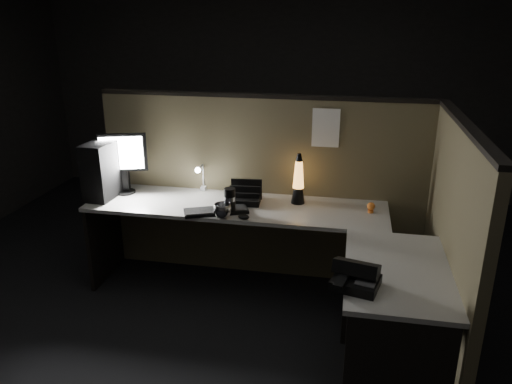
% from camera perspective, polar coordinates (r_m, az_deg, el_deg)
% --- Properties ---
extents(floor, '(6.00, 6.00, 0.00)m').
position_cam_1_polar(floor, '(3.64, -2.00, -15.87)').
color(floor, black).
rests_on(floor, ground).
extents(room_shell, '(6.00, 6.00, 6.00)m').
position_cam_1_polar(room_shell, '(2.99, -2.37, 10.13)').
color(room_shell, silver).
rests_on(room_shell, ground).
extents(partition_back, '(2.66, 0.06, 1.50)m').
position_cam_1_polar(partition_back, '(4.10, 0.78, 0.30)').
color(partition_back, brown).
rests_on(partition_back, ground).
extents(partition_right, '(0.06, 1.66, 1.50)m').
position_cam_1_polar(partition_right, '(3.34, 21.23, -5.92)').
color(partition_right, brown).
rests_on(partition_right, ground).
extents(desk, '(2.60, 1.60, 0.73)m').
position_cam_1_polar(desk, '(3.52, 1.68, -6.14)').
color(desk, '#B9B7AF').
rests_on(desk, ground).
extents(pc_tower, '(0.21, 0.43, 0.45)m').
position_cam_1_polar(pc_tower, '(4.14, -16.89, 2.58)').
color(pc_tower, black).
rests_on(pc_tower, desk).
extents(monitor, '(0.37, 0.17, 0.49)m').
position_cam_1_polar(monitor, '(4.14, -14.97, 3.84)').
color(monitor, black).
rests_on(monitor, desk).
extents(keyboard, '(0.49, 0.32, 0.02)m').
position_cam_1_polar(keyboard, '(3.69, -4.58, -2.20)').
color(keyboard, black).
rests_on(keyboard, desk).
extents(mouse, '(0.10, 0.09, 0.03)m').
position_cam_1_polar(mouse, '(3.57, -1.43, -2.85)').
color(mouse, black).
rests_on(mouse, desk).
extents(clip_lamp, '(0.05, 0.18, 0.24)m').
position_cam_1_polar(clip_lamp, '(4.07, -6.34, 1.77)').
color(clip_lamp, silver).
rests_on(clip_lamp, desk).
extents(organizer, '(0.26, 0.23, 0.18)m').
position_cam_1_polar(organizer, '(3.88, -1.28, -0.54)').
color(organizer, black).
rests_on(organizer, desk).
extents(lava_lamp, '(0.11, 0.11, 0.40)m').
position_cam_1_polar(lava_lamp, '(3.83, 4.86, 1.07)').
color(lava_lamp, black).
rests_on(lava_lamp, desk).
extents(travel_mug, '(0.09, 0.09, 0.19)m').
position_cam_1_polar(travel_mug, '(3.64, -3.01, -1.04)').
color(travel_mug, black).
rests_on(travel_mug, desk).
extents(steel_mug, '(0.14, 0.14, 0.10)m').
position_cam_1_polar(steel_mug, '(3.59, -3.85, -2.15)').
color(steel_mug, '#B3B3BA').
rests_on(steel_mug, desk).
extents(figurine, '(0.06, 0.06, 0.06)m').
position_cam_1_polar(figurine, '(3.76, 13.01, -1.59)').
color(figurine, orange).
rests_on(figurine, desk).
extents(pinned_paper, '(0.21, 0.00, 0.30)m').
position_cam_1_polar(pinned_paper, '(3.86, 7.98, 7.26)').
color(pinned_paper, white).
rests_on(pinned_paper, partition_back).
extents(desk_phone, '(0.29, 0.29, 0.15)m').
position_cam_1_polar(desk_phone, '(2.78, 11.27, -9.44)').
color(desk_phone, black).
rests_on(desk_phone, desk).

